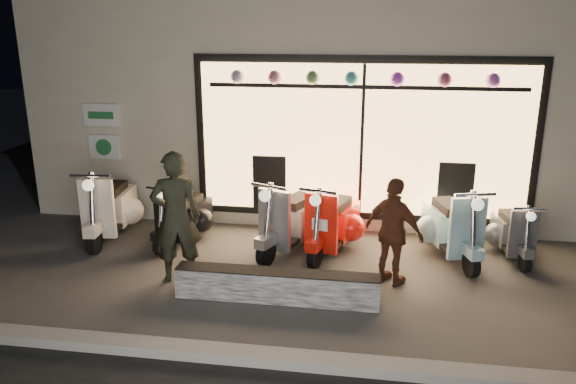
% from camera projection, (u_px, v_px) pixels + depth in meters
% --- Properties ---
extents(ground, '(40.00, 40.00, 0.00)m').
position_uv_depth(ground, '(295.00, 279.00, 7.66)').
color(ground, '#383533').
rests_on(ground, ground).
extents(kerb, '(40.00, 0.25, 0.12)m').
position_uv_depth(kerb, '(267.00, 358.00, 5.75)').
color(kerb, slate).
rests_on(kerb, ground).
extents(shop_building, '(10.20, 6.23, 4.20)m').
position_uv_depth(shop_building, '(329.00, 85.00, 11.76)').
color(shop_building, beige).
rests_on(shop_building, ground).
extents(graffiti_barrier, '(2.56, 0.28, 0.40)m').
position_uv_depth(graffiti_barrier, '(277.00, 286.00, 7.01)').
color(graffiti_barrier, black).
rests_on(graffiti_barrier, ground).
extents(scooter_silver, '(0.90, 1.56, 1.13)m').
position_uv_depth(scooter_silver, '(295.00, 219.00, 8.62)').
color(scooter_silver, black).
rests_on(scooter_silver, ground).
extents(scooter_red, '(0.77, 1.54, 1.10)m').
position_uv_depth(scooter_red, '(335.00, 222.00, 8.56)').
color(scooter_red, black).
rests_on(scooter_red, ground).
extents(scooter_black, '(0.65, 1.38, 0.98)m').
position_uv_depth(scooter_black, '(186.00, 215.00, 8.97)').
color(scooter_black, black).
rests_on(scooter_black, ground).
extents(scooter_cream, '(0.62, 1.64, 1.17)m').
position_uv_depth(scooter_cream, '(112.00, 207.00, 9.17)').
color(scooter_cream, black).
rests_on(scooter_cream, ground).
extents(scooter_blue, '(0.79, 1.58, 1.13)m').
position_uv_depth(scooter_blue, '(449.00, 225.00, 8.38)').
color(scooter_blue, black).
rests_on(scooter_blue, ground).
extents(scooter_grey, '(0.48, 1.25, 0.89)m').
position_uv_depth(scooter_grey, '(511.00, 231.00, 8.40)').
color(scooter_grey, black).
rests_on(scooter_grey, ground).
extents(man, '(0.76, 0.61, 1.79)m').
position_uv_depth(man, '(176.00, 217.00, 7.38)').
color(man, black).
rests_on(man, ground).
extents(woman, '(0.91, 0.77, 1.46)m').
position_uv_depth(woman, '(394.00, 232.00, 7.33)').
color(woman, brown).
rests_on(woman, ground).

